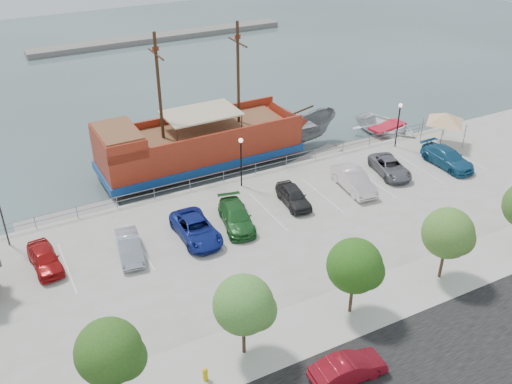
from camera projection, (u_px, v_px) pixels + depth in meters
name	position (u px, v px, depth m)	size (l,w,h in m)	color
ground	(280.00, 236.00, 42.34)	(160.00, 160.00, 0.00)	#394847
street	(433.00, 375.00, 29.58)	(100.00, 8.00, 0.04)	black
sidewalk	(363.00, 306.00, 34.17)	(100.00, 4.00, 0.05)	#AFABA0
seawall_railing	(234.00, 173.00, 47.54)	(50.00, 0.06, 1.00)	slate
far_shore	(161.00, 37.00, 88.24)	(40.00, 3.00, 0.80)	slate
pirate_ship	(216.00, 142.00, 51.29)	(21.05, 6.17, 13.23)	maroon
patrol_boat	(305.00, 133.00, 54.84)	(2.75, 7.31, 2.83)	slate
speedboat	(387.00, 130.00, 57.19)	(5.04, 7.06, 1.46)	white
dock_west	(69.00, 219.00, 43.86)	(7.81, 2.23, 0.45)	gray
dock_mid	(315.00, 159.00, 52.85)	(6.45, 1.84, 0.37)	gray
dock_east	(372.00, 144.00, 55.49)	(7.19, 2.05, 0.41)	gray
canopy_tent	(447.00, 113.00, 52.04)	(4.66, 4.66, 3.64)	slate
street_sedan	(348.00, 368.00, 29.13)	(1.42, 4.08, 1.35)	maroon
fire_hydrant	(205.00, 374.00, 29.10)	(0.28, 0.28, 0.82)	#E0BF06
lamp_post_left	(0.00, 209.00, 38.13)	(0.36, 0.36, 4.28)	black
lamp_post_mid	(241.00, 154.00, 45.33)	(0.36, 0.36, 4.28)	black
lamp_post_right	(399.00, 117.00, 51.72)	(0.36, 0.36, 4.28)	black
tree_b	(112.00, 353.00, 26.52)	(3.30, 3.20, 5.00)	#473321
tree_c	(247.00, 306.00, 29.32)	(3.30, 3.20, 5.00)	#473321
tree_d	(357.00, 267.00, 32.12)	(3.30, 3.20, 5.00)	#473321
tree_e	(450.00, 234.00, 34.92)	(3.30, 3.20, 5.00)	#473321
parked_car_a	(45.00, 258.00, 37.10)	(1.68, 4.17, 1.42)	#A21212
parked_car_b	(129.00, 247.00, 38.23)	(1.47, 4.23, 1.39)	#9AA1AD
parked_car_c	(196.00, 229.00, 40.02)	(2.43, 5.26, 1.46)	navy
parked_car_d	(236.00, 217.00, 41.41)	(2.02, 4.96, 1.44)	#226026
parked_car_e	(293.00, 196.00, 43.99)	(1.67, 4.15, 1.41)	#242424
parked_car_f	(354.00, 180.00, 45.95)	(1.72, 4.94, 1.63)	silver
parked_car_g	(390.00, 167.00, 48.26)	(2.20, 4.77, 1.32)	slate
parked_car_h	(447.00, 158.00, 49.52)	(2.14, 5.27, 1.53)	#1B5379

